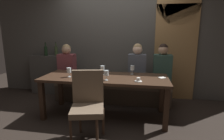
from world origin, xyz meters
TOP-DOWN VIEW (x-y plane):
  - ground at (0.00, 0.00)m, footprint 9.00×9.00m
  - back_wall_tiled at (0.00, 1.22)m, footprint 6.00×0.12m
  - arched_door at (1.35, 1.15)m, footprint 0.90×0.05m
  - back_counter at (-1.55, 1.04)m, footprint 1.10×0.28m
  - dining_table at (0.00, 0.00)m, footprint 2.20×0.84m
  - banquette_bench at (0.00, 0.70)m, footprint 2.50×0.44m
  - chair_near_side at (-0.09, -0.72)m, footprint 0.53×0.53m
  - diner_redhead at (-1.02, 0.70)m, footprint 0.36×0.24m
  - diner_bearded at (0.54, 0.69)m, footprint 0.36×0.24m
  - diner_far_end at (1.05, 0.70)m, footprint 0.36×0.24m
  - wine_bottle_dark_red at (-1.70, 1.02)m, footprint 0.08×0.08m
  - wine_bottle_pale_label at (-1.44, 1.05)m, footprint 0.08×0.08m
  - wine_glass_far_right at (-0.61, -0.14)m, footprint 0.08×0.08m
  - wine_glass_end_left at (-0.08, 0.15)m, footprint 0.08×0.08m
  - wine_glass_near_right at (0.46, 0.27)m, footprint 0.08×0.08m
  - wine_glass_center_front at (0.08, -0.24)m, footprint 0.08×0.08m
  - espresso_cup at (0.59, -0.23)m, footprint 0.12×0.12m
  - fork_on_table at (-0.23, 0.06)m, footprint 0.08×0.16m
  - folded_napkin at (0.99, 0.07)m, footprint 0.14×0.14m

SIDE VIEW (x-z plane):
  - ground at x=0.00m, z-range 0.00..0.00m
  - banquette_bench at x=0.00m, z-range 0.00..0.45m
  - back_counter at x=-1.55m, z-range 0.00..0.95m
  - chair_near_side at x=-0.09m, z-range 0.07..1.05m
  - dining_table at x=0.00m, z-range 0.28..1.02m
  - fork_on_table at x=-0.23m, z-range 0.74..0.75m
  - folded_napkin at x=0.99m, z-range 0.74..0.75m
  - espresso_cup at x=0.59m, z-range 0.73..0.80m
  - diner_redhead at x=-1.02m, z-range 0.43..1.23m
  - diner_bearded at x=0.54m, z-range 0.43..1.26m
  - diner_far_end at x=1.05m, z-range 0.43..1.27m
  - wine_glass_near_right at x=0.46m, z-range 0.77..0.93m
  - wine_glass_far_right at x=-0.61m, z-range 0.77..0.93m
  - wine_glass_end_left at x=-0.08m, z-range 0.77..0.94m
  - wine_glass_center_front at x=0.08m, z-range 0.77..0.94m
  - wine_bottle_dark_red at x=-1.70m, z-range 0.91..1.23m
  - wine_bottle_pale_label at x=-1.44m, z-range 0.91..1.23m
  - arched_door at x=1.35m, z-range 0.09..2.64m
  - back_wall_tiled at x=0.00m, z-range 0.00..3.00m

